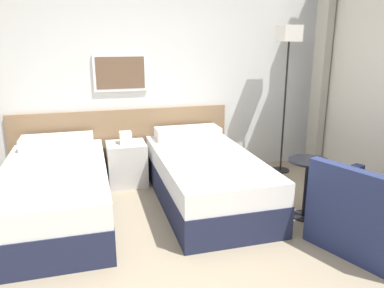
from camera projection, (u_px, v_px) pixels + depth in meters
The scene contains 8 objects.
ground_plane at pixel (216, 256), 3.08m from camera, with size 16.00×16.00×0.00m, color gray.
wall_headboard at pixel (159, 74), 4.69m from camera, with size 10.00×0.10×2.70m.
bed_near_door at pixel (56, 192), 3.67m from camera, with size 0.99×1.98×0.66m.
bed_near_window at pixel (205, 177), 4.07m from camera, with size 0.99×1.98×0.66m.
nightstand at pixel (127, 163), 4.55m from camera, with size 0.46×0.42×0.66m.
floor_lamp at pixel (288, 51), 4.65m from camera, with size 0.24×0.24×1.89m.
side_table at pixel (307, 178), 3.65m from camera, with size 0.39×0.39×0.60m.
armchair at pixel (376, 220), 3.16m from camera, with size 1.09×1.11×0.76m.
Camera 1 is at (-0.92, -2.56, 1.72)m, focal length 35.00 mm.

